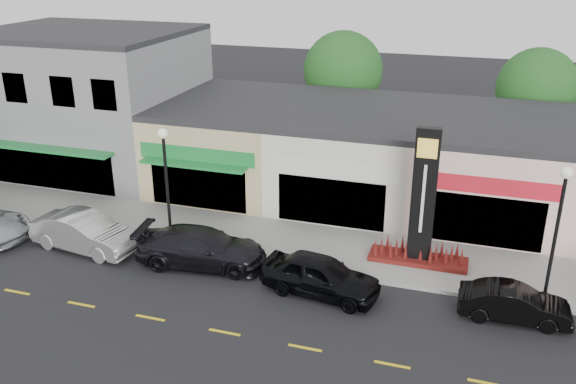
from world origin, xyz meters
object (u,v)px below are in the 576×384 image
Objects in this scene: pylon_sign at (422,217)px; car_white_van at (84,232)px; car_dark_sedan at (202,248)px; car_black_conv at (514,304)px; car_black_sedan at (321,275)px; lamp_west_near at (166,175)px; lamp_east_near at (558,222)px.

car_white_van is at bearing -167.86° from pylon_sign.
car_dark_sedan reaches higher than car_black_conv.
car_white_van is at bearing 88.31° from car_black_conv.
car_dark_sedan is at bearing 90.70° from car_black_sedan.
car_black_sedan is at bearing 91.68° from car_black_conv.
car_white_van is 18.41m from car_black_conv.
car_black_conv is (3.83, -3.16, -1.62)m from pylon_sign.
car_black_conv is at bearing -82.80° from car_white_van.
car_black_conv is (12.74, -0.31, -0.16)m from car_dark_sedan.
lamp_west_near is 1.15× the size of car_black_sedan.
car_white_van is at bearing -175.80° from lamp_east_near.
pylon_sign is at bearing -35.44° from car_black_sedan.
lamp_west_near reaches higher than car_white_van.
lamp_west_near is at bearing 54.14° from car_dark_sedan.
lamp_east_near is 1.07× the size of car_white_van.
lamp_east_near is at bearing -40.09° from car_black_conv.
car_black_conv is (14.83, -1.47, -2.82)m from lamp_west_near.
pylon_sign is at bearing -79.12° from car_dark_sedan.
car_white_van is at bearing 95.95° from car_black_sedan.
car_white_van is (-14.58, -3.14, -1.43)m from pylon_sign.
lamp_east_near is 5.42m from pylon_sign.
car_black_sedan is at bearing -13.96° from lamp_west_near.
lamp_west_near reaches higher than car_black_conv.
car_black_sedan is (-3.42, -3.58, -1.47)m from pylon_sign.
car_white_van is at bearing 85.94° from car_dark_sedan.
car_black_sedan is (11.16, -0.44, -0.03)m from car_white_van.
car_black_sedan is at bearing -133.67° from pylon_sign.
pylon_sign is 14.98m from car_white_van.
car_black_conv is at bearing -39.54° from pylon_sign.
car_dark_sedan is at bearing -162.23° from pylon_sign.
lamp_east_near is at bearing -78.51° from car_white_van.
car_dark_sedan is 12.75m from car_black_conv.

